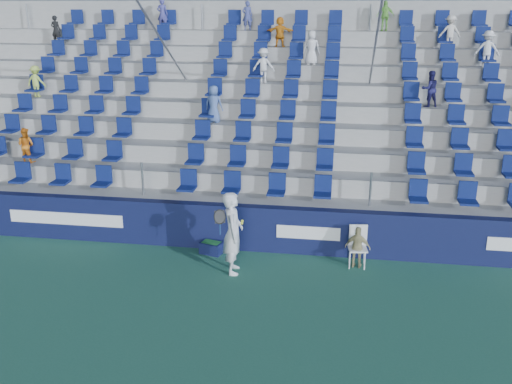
% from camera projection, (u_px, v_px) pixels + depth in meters
% --- Properties ---
extents(ground, '(70.00, 70.00, 0.00)m').
position_uv_depth(ground, '(226.00, 310.00, 11.94)').
color(ground, '#2C684F').
rests_on(ground, ground).
extents(sponsor_wall, '(24.00, 0.32, 1.20)m').
position_uv_depth(sponsor_wall, '(251.00, 228.00, 14.71)').
color(sponsor_wall, '#10153C').
rests_on(sponsor_wall, ground).
extents(grandstand, '(24.00, 8.17, 6.63)m').
position_uv_depth(grandstand, '(275.00, 129.00, 19.01)').
color(grandstand, '#A0A09B').
rests_on(grandstand, ground).
extents(tennis_player, '(0.70, 0.80, 2.00)m').
position_uv_depth(tennis_player, '(233.00, 233.00, 13.34)').
color(tennis_player, silver).
rests_on(tennis_player, ground).
extents(line_judge_chair, '(0.50, 0.51, 1.01)m').
position_uv_depth(line_judge_chair, '(358.00, 243.00, 13.86)').
color(line_judge_chair, white).
rests_on(line_judge_chair, ground).
extents(line_judge, '(0.64, 0.35, 1.04)m').
position_uv_depth(line_judge, '(358.00, 247.00, 13.73)').
color(line_judge, tan).
rests_on(line_judge, ground).
extents(ball_bin, '(0.63, 0.50, 0.31)m').
position_uv_depth(ball_bin, '(211.00, 247.00, 14.61)').
color(ball_bin, '#11163E').
rests_on(ball_bin, ground).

